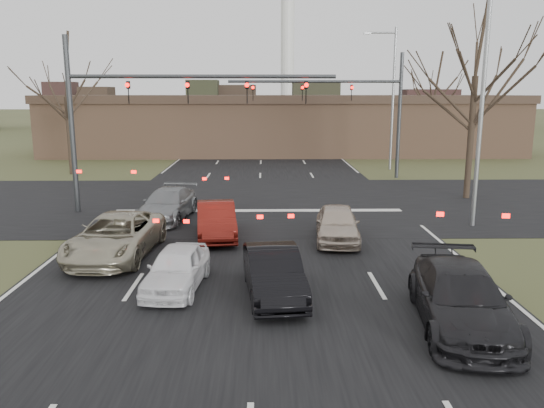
{
  "coord_description": "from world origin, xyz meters",
  "views": [
    {
      "loc": [
        0.25,
        -11.45,
        5.45
      ],
      "look_at": [
        0.5,
        5.06,
        2.0
      ],
      "focal_mm": 35.0,
      "sensor_mm": 36.0,
      "label": 1
    }
  ],
  "objects_px": {
    "mast_arm_near": "(143,102)",
    "building": "(283,124)",
    "mast_arm_far": "(356,100)",
    "car_grey_ahead": "(168,204)",
    "car_silver_suv": "(116,236)",
    "car_black_hatch": "(273,273)",
    "car_silver_ahead": "(337,224)",
    "streetlight_right_near": "(479,90)",
    "car_red_ahead": "(216,220)",
    "car_charcoal_sedan": "(461,298)",
    "car_white_sedan": "(177,268)",
    "streetlight_right_far": "(391,92)"
  },
  "relations": [
    {
      "from": "mast_arm_near",
      "to": "building",
      "type": "bearing_deg",
      "value": 73.87
    },
    {
      "from": "building",
      "to": "mast_arm_near",
      "type": "xyz_separation_m",
      "value": [
        -7.23,
        -25.0,
        2.41
      ]
    },
    {
      "from": "mast_arm_far",
      "to": "car_grey_ahead",
      "type": "relative_size",
      "value": 2.42
    },
    {
      "from": "car_silver_suv",
      "to": "car_black_hatch",
      "type": "height_order",
      "value": "car_silver_suv"
    },
    {
      "from": "car_grey_ahead",
      "to": "car_silver_ahead",
      "type": "height_order",
      "value": "car_silver_ahead"
    },
    {
      "from": "car_silver_suv",
      "to": "car_grey_ahead",
      "type": "height_order",
      "value": "car_silver_suv"
    },
    {
      "from": "building",
      "to": "mast_arm_far",
      "type": "relative_size",
      "value": 3.81
    },
    {
      "from": "building",
      "to": "car_silver_ahead",
      "type": "xyz_separation_m",
      "value": [
        1.0,
        -30.19,
        -2.0
      ]
    },
    {
      "from": "mast_arm_far",
      "to": "car_black_hatch",
      "type": "relative_size",
      "value": 2.76
    },
    {
      "from": "car_black_hatch",
      "to": "mast_arm_near",
      "type": "bearing_deg",
      "value": 111.98
    },
    {
      "from": "car_grey_ahead",
      "to": "car_silver_ahead",
      "type": "bearing_deg",
      "value": -20.07
    },
    {
      "from": "mast_arm_near",
      "to": "streetlight_right_near",
      "type": "height_order",
      "value": "streetlight_right_near"
    },
    {
      "from": "building",
      "to": "car_red_ahead",
      "type": "height_order",
      "value": "building"
    },
    {
      "from": "car_charcoal_sedan",
      "to": "car_red_ahead",
      "type": "xyz_separation_m",
      "value": [
        -6.49,
        8.12,
        -0.04
      ]
    },
    {
      "from": "car_white_sedan",
      "to": "car_black_hatch",
      "type": "height_order",
      "value": "car_black_hatch"
    },
    {
      "from": "building",
      "to": "mast_arm_near",
      "type": "distance_m",
      "value": 26.14
    },
    {
      "from": "streetlight_right_near",
      "to": "car_black_hatch",
      "type": "relative_size",
      "value": 2.48
    },
    {
      "from": "streetlight_right_near",
      "to": "car_grey_ahead",
      "type": "xyz_separation_m",
      "value": [
        -12.82,
        1.44,
        -4.92
      ]
    },
    {
      "from": "car_black_hatch",
      "to": "mast_arm_far",
      "type": "bearing_deg",
      "value": 68.44
    },
    {
      "from": "mast_arm_near",
      "to": "car_charcoal_sedan",
      "type": "distance_m",
      "value": 16.84
    },
    {
      "from": "car_black_hatch",
      "to": "car_silver_ahead",
      "type": "bearing_deg",
      "value": 59.35
    },
    {
      "from": "car_grey_ahead",
      "to": "car_silver_ahead",
      "type": "relative_size",
      "value": 1.17
    },
    {
      "from": "mast_arm_far",
      "to": "building",
      "type": "bearing_deg",
      "value": 105.58
    },
    {
      "from": "mast_arm_far",
      "to": "streetlight_right_near",
      "type": "relative_size",
      "value": 1.11
    },
    {
      "from": "mast_arm_far",
      "to": "car_silver_ahead",
      "type": "distance_m",
      "value": 16.12
    },
    {
      "from": "car_grey_ahead",
      "to": "car_red_ahead",
      "type": "relative_size",
      "value": 1.13
    },
    {
      "from": "streetlight_right_near",
      "to": "car_silver_suv",
      "type": "relative_size",
      "value": 1.94
    },
    {
      "from": "streetlight_right_near",
      "to": "car_white_sedan",
      "type": "height_order",
      "value": "streetlight_right_near"
    },
    {
      "from": "car_grey_ahead",
      "to": "streetlight_right_near",
      "type": "bearing_deg",
      "value": 0.95
    },
    {
      "from": "car_red_ahead",
      "to": "car_silver_ahead",
      "type": "height_order",
      "value": "car_red_ahead"
    },
    {
      "from": "car_charcoal_sedan",
      "to": "car_silver_ahead",
      "type": "relative_size",
      "value": 1.25
    },
    {
      "from": "mast_arm_near",
      "to": "car_silver_ahead",
      "type": "distance_m",
      "value": 10.68
    },
    {
      "from": "streetlight_right_near",
      "to": "car_red_ahead",
      "type": "distance_m",
      "value": 11.63
    },
    {
      "from": "mast_arm_near",
      "to": "streetlight_right_near",
      "type": "relative_size",
      "value": 1.21
    },
    {
      "from": "streetlight_right_far",
      "to": "car_black_hatch",
      "type": "xyz_separation_m",
      "value": [
        -8.82,
        -24.69,
        -4.92
      ]
    },
    {
      "from": "car_silver_ahead",
      "to": "car_grey_ahead",
      "type": "bearing_deg",
      "value": 157.95
    },
    {
      "from": "mast_arm_near",
      "to": "streetlight_right_far",
      "type": "relative_size",
      "value": 1.21
    },
    {
      "from": "mast_arm_far",
      "to": "car_charcoal_sedan",
      "type": "bearing_deg",
      "value": -93.24
    },
    {
      "from": "streetlight_right_far",
      "to": "car_grey_ahead",
      "type": "height_order",
      "value": "streetlight_right_far"
    },
    {
      "from": "streetlight_right_far",
      "to": "car_grey_ahead",
      "type": "bearing_deg",
      "value": -130.57
    },
    {
      "from": "streetlight_right_near",
      "to": "car_red_ahead",
      "type": "xyz_separation_m",
      "value": [
        -10.41,
        -1.6,
        -4.91
      ]
    },
    {
      "from": "car_white_sedan",
      "to": "mast_arm_far",
      "type": "bearing_deg",
      "value": 72.72
    },
    {
      "from": "building",
      "to": "car_white_sedan",
      "type": "height_order",
      "value": "building"
    },
    {
      "from": "car_silver_suv",
      "to": "car_silver_ahead",
      "type": "height_order",
      "value": "car_silver_suv"
    },
    {
      "from": "mast_arm_near",
      "to": "mast_arm_far",
      "type": "xyz_separation_m",
      "value": [
        11.41,
        10.0,
        -0.06
      ]
    },
    {
      "from": "car_black_hatch",
      "to": "car_silver_suv",
      "type": "bearing_deg",
      "value": 139.22
    },
    {
      "from": "car_white_sedan",
      "to": "streetlight_right_far",
      "type": "bearing_deg",
      "value": 69.82
    },
    {
      "from": "building",
      "to": "streetlight_right_far",
      "type": "height_order",
      "value": "streetlight_right_far"
    },
    {
      "from": "car_silver_suv",
      "to": "car_charcoal_sedan",
      "type": "xyz_separation_m",
      "value": [
        9.67,
        -5.67,
        -0.01
      ]
    },
    {
      "from": "mast_arm_near",
      "to": "streetlight_right_far",
      "type": "bearing_deg",
      "value": 43.89
    }
  ]
}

